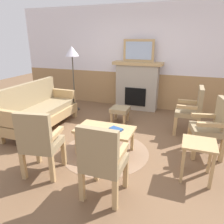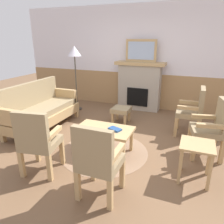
{
  "view_description": "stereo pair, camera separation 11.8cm",
  "coord_description": "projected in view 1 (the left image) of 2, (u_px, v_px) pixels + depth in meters",
  "views": [
    {
      "loc": [
        1.29,
        -3.19,
        1.88
      ],
      "look_at": [
        0.0,
        0.35,
        0.55
      ],
      "focal_mm": 34.04,
      "sensor_mm": 36.0,
      "label": 1
    },
    {
      "loc": [
        1.4,
        -3.15,
        1.88
      ],
      "look_at": [
        0.0,
        0.35,
        0.55
      ],
      "focal_mm": 34.04,
      "sensor_mm": 36.0,
      "label": 2
    }
  ],
  "objects": [
    {
      "name": "ground_plane",
      "position": [
        105.0,
        146.0,
        3.87
      ],
      "size": [
        14.0,
        14.0,
        0.0
      ],
      "primitive_type": "plane",
      "color": "brown"
    },
    {
      "name": "wall_back",
      "position": [
        140.0,
        60.0,
        5.74
      ],
      "size": [
        7.2,
        0.14,
        2.7
      ],
      "color": "white",
      "rests_on": "ground_plane"
    },
    {
      "name": "fireplace",
      "position": [
        137.0,
        85.0,
        5.73
      ],
      "size": [
        1.3,
        0.44,
        1.28
      ],
      "color": "#A39989",
      "rests_on": "ground_plane"
    },
    {
      "name": "framed_picture",
      "position": [
        139.0,
        51.0,
        5.43
      ],
      "size": [
        0.8,
        0.04,
        0.56
      ],
      "color": "tan",
      "rests_on": "fireplace"
    },
    {
      "name": "couch",
      "position": [
        40.0,
        111.0,
        4.52
      ],
      "size": [
        0.7,
        1.8,
        0.98
      ],
      "color": "tan",
      "rests_on": "ground_plane"
    },
    {
      "name": "coffee_table",
      "position": [
        105.0,
        131.0,
        3.56
      ],
      "size": [
        0.96,
        0.56,
        0.44
      ],
      "color": "tan",
      "rests_on": "ground_plane"
    },
    {
      "name": "round_rug",
      "position": [
        105.0,
        152.0,
        3.69
      ],
      "size": [
        1.51,
        1.51,
        0.01
      ],
      "primitive_type": "cylinder",
      "color": "#896B51",
      "rests_on": "ground_plane"
    },
    {
      "name": "book_on_table",
      "position": [
        116.0,
        129.0,
        3.49
      ],
      "size": [
        0.24,
        0.19,
        0.03
      ],
      "primitive_type": "cube",
      "rotation": [
        0.0,
        0.0,
        -0.36
      ],
      "color": "navy",
      "rests_on": "coffee_table"
    },
    {
      "name": "footstool",
      "position": [
        120.0,
        111.0,
        4.88
      ],
      "size": [
        0.4,
        0.4,
        0.36
      ],
      "color": "tan",
      "rests_on": "ground_plane"
    },
    {
      "name": "armchair_near_fireplace",
      "position": [
        192.0,
        109.0,
        4.22
      ],
      "size": [
        0.48,
        0.48,
        0.98
      ],
      "color": "tan",
      "rests_on": "ground_plane"
    },
    {
      "name": "armchair_by_window_left",
      "position": [
        212.0,
        125.0,
        3.44
      ],
      "size": [
        0.57,
        0.57,
        0.98
      ],
      "color": "tan",
      "rests_on": "ground_plane"
    },
    {
      "name": "armchair_front_left",
      "position": [
        40.0,
        141.0,
        2.91
      ],
      "size": [
        0.56,
        0.56,
        0.98
      ],
      "color": "tan",
      "rests_on": "ground_plane"
    },
    {
      "name": "armchair_front_center",
      "position": [
        102.0,
        159.0,
        2.47
      ],
      "size": [
        0.48,
        0.48,
        0.98
      ],
      "color": "tan",
      "rests_on": "ground_plane"
    },
    {
      "name": "side_table",
      "position": [
        198.0,
        150.0,
        2.87
      ],
      "size": [
        0.44,
        0.44,
        0.55
      ],
      "color": "tan",
      "rests_on": "ground_plane"
    },
    {
      "name": "floor_lamp_by_couch",
      "position": [
        72.0,
        55.0,
        5.37
      ],
      "size": [
        0.36,
        0.36,
        1.68
      ],
      "color": "#332D28",
      "rests_on": "ground_plane"
    }
  ]
}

